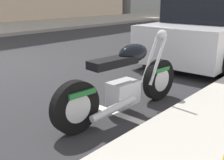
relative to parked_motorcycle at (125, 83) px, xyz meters
name	(u,v)px	position (x,y,z in m)	size (l,w,h in m)	color
sidewalk_far_curb	(114,19)	(11.90, 10.63, -0.35)	(120.00, 5.00, 0.14)	gray
parking_stall_stripe	(110,111)	(-0.10, 0.17, -0.42)	(0.12, 2.20, 0.01)	silver
parked_motorcycle	(125,83)	(0.00, 0.00, 0.00)	(2.14, 0.62, 1.10)	black
parked_car_far_down_curb	(210,32)	(3.94, 0.52, 0.26)	(4.18, 1.96, 1.44)	silver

